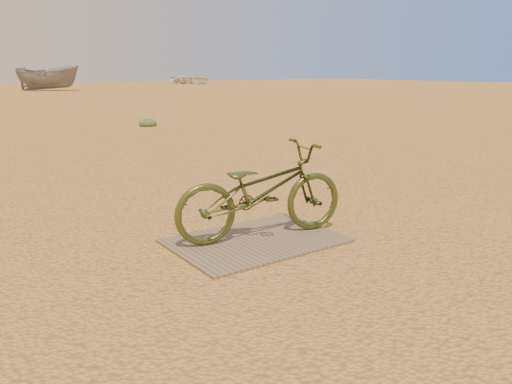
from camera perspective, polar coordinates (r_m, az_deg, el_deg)
ground at (r=4.62m, az=-4.99°, el=-5.84°), size 120.00×120.00×0.00m
plywood_board at (r=4.64m, az=0.00°, el=-5.57°), size 1.53×1.06×0.02m
bicycle at (r=4.60m, az=0.62°, el=0.12°), size 1.75×0.87×0.88m
boat_mid_right at (r=41.70m, az=-22.69°, el=11.93°), size 4.96×4.33×1.87m
boat_far_right at (r=57.59m, az=-7.32°, el=12.73°), size 5.15×6.31×1.14m
kale_b at (r=14.50m, az=-12.25°, el=7.37°), size 0.50×0.50×0.28m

